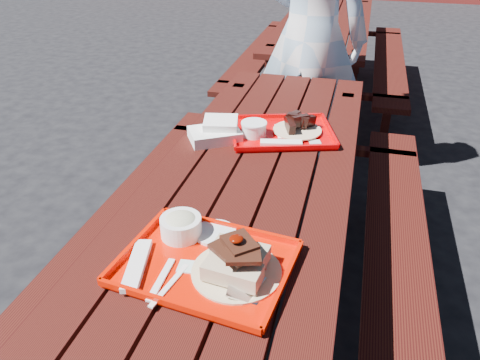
{
  "coord_description": "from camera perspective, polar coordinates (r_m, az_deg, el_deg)",
  "views": [
    {
      "loc": [
        0.34,
        -1.46,
        1.63
      ],
      "look_at": [
        0.0,
        -0.15,
        0.82
      ],
      "focal_mm": 35.0,
      "sensor_mm": 36.0,
      "label": 1
    }
  ],
  "objects": [
    {
      "name": "ground",
      "position": [
        2.21,
        1.03,
        -16.53
      ],
      "size": [
        60.0,
        60.0,
        0.0
      ],
      "primitive_type": "plane",
      "color": "black",
      "rests_on": "ground"
    },
    {
      "name": "picnic_table_near",
      "position": [
        1.84,
        1.19,
        -4.64
      ],
      "size": [
        1.41,
        2.4,
        0.75
      ],
      "color": "#38110A",
      "rests_on": "ground"
    },
    {
      "name": "picnic_table_far",
      "position": [
        4.41,
        10.22,
        16.3
      ],
      "size": [
        1.41,
        2.4,
        0.75
      ],
      "color": "#38110A",
      "rests_on": "ground"
    },
    {
      "name": "near_tray",
      "position": [
        1.32,
        -3.85,
        -8.84
      ],
      "size": [
        0.5,
        0.41,
        0.15
      ],
      "color": "red",
      "rests_on": "picnic_table_near"
    },
    {
      "name": "far_tray",
      "position": [
        2.05,
        4.96,
        5.96
      ],
      "size": [
        0.51,
        0.45,
        0.07
      ],
      "color": "#CF0003",
      "rests_on": "picnic_table_near"
    },
    {
      "name": "white_cloth",
      "position": [
        2.0,
        -2.89,
        5.91
      ],
      "size": [
        0.26,
        0.24,
        0.09
      ],
      "color": "white",
      "rests_on": "picnic_table_near"
    },
    {
      "name": "person",
      "position": [
        2.95,
        8.58,
        16.9
      ],
      "size": [
        0.75,
        0.55,
        1.87
      ],
      "primitive_type": "imported",
      "rotation": [
        0.0,
        0.0,
        2.98
      ],
      "color": "#A2C5E2",
      "rests_on": "ground"
    }
  ]
}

